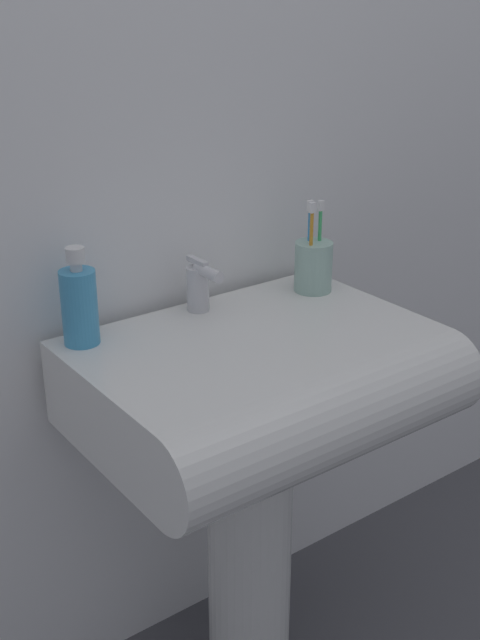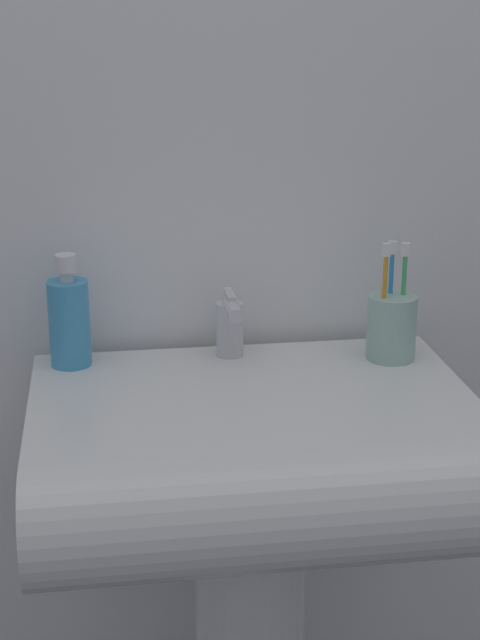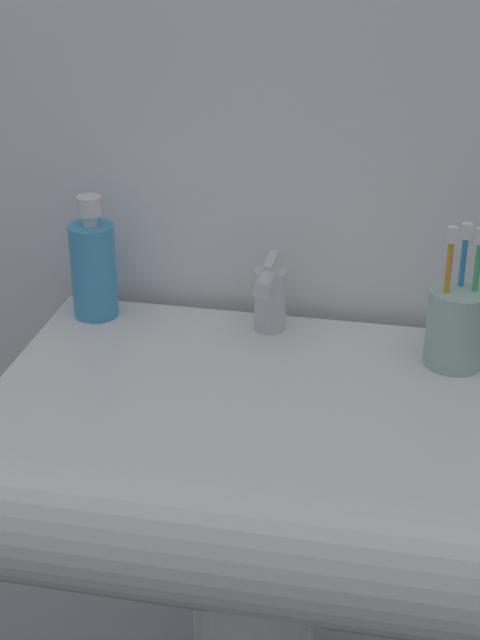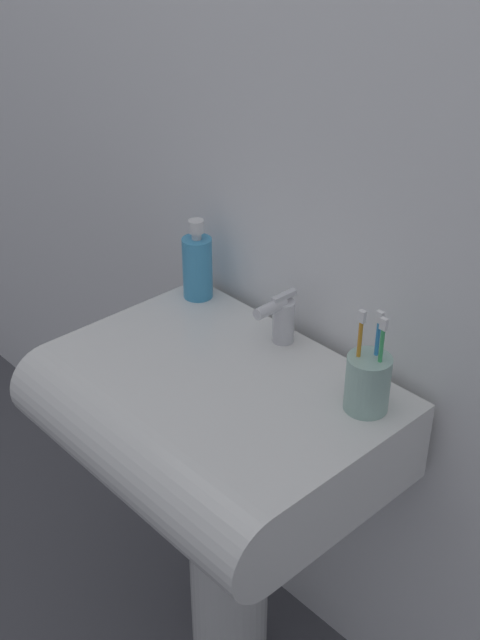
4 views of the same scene
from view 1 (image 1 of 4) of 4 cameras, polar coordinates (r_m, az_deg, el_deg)
The scene contains 6 objects.
wall_back at distance 1.49m, azimuth -4.99°, elevation 17.54°, with size 5.00×0.05×2.40m, color white.
sink_pedestal at distance 1.65m, azimuth 0.68°, elevation -15.86°, with size 0.17×0.17×0.61m, color white.
sink_basin at distance 1.40m, azimuth 2.14°, elevation -4.76°, with size 0.62×0.47×0.16m.
faucet at distance 1.49m, azimuth -2.89°, elevation 2.49°, with size 0.04×0.10×0.10m.
toothbrush_cup at distance 1.60m, azimuth 5.24°, elevation 3.89°, with size 0.07×0.07×0.19m.
soap_bottle at distance 1.38m, azimuth -11.36°, elevation 1.09°, with size 0.06×0.06×0.17m.
Camera 1 is at (-0.78, -1.02, 1.34)m, focal length 45.00 mm.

